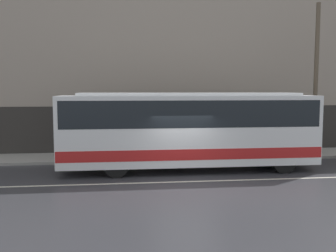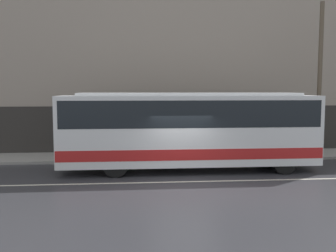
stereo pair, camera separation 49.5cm
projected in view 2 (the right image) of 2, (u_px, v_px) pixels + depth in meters
ground_plane at (184, 182)px, 14.42m from camera, size 60.00×60.00×0.00m
sidewalk at (171, 156)px, 19.74m from camera, size 60.00×2.73×0.13m
building_facade at (168, 62)px, 20.75m from camera, size 60.00×0.35×10.59m
lane_stripe at (184, 182)px, 14.42m from camera, size 54.00×0.14×0.01m
transit_bus at (189, 127)px, 16.39m from camera, size 11.09×2.54×3.41m
utility_pole_near at (320, 80)px, 19.28m from camera, size 0.22×0.22×7.87m
pedestrian_waiting at (125, 141)px, 18.85m from camera, size 0.36×0.36×1.75m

